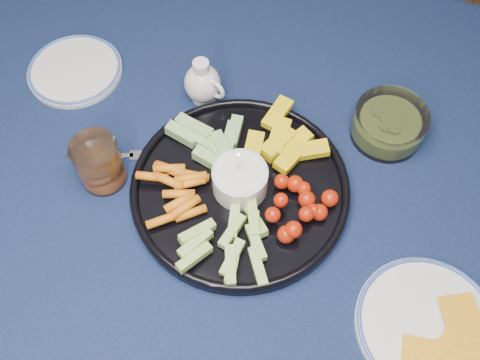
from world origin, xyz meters
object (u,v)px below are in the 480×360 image
at_px(crudite_platter, 239,185).
at_px(creamer_pitcher, 203,83).
at_px(side_plate_extra, 75,70).
at_px(pickle_bowl, 388,125).
at_px(dining_table, 249,170).
at_px(juice_tumbler, 100,165).
at_px(cheese_plate, 428,325).

bearing_deg(crudite_platter, creamer_pitcher, 131.06).
bearing_deg(creamer_pitcher, side_plate_extra, -170.76).
distance_m(creamer_pitcher, pickle_bowl, 0.35).
relative_size(dining_table, juice_tumbler, 17.71).
relative_size(cheese_plate, side_plate_extra, 1.17).
xyz_separation_m(creamer_pitcher, pickle_bowl, (0.34, 0.05, -0.01)).
bearing_deg(pickle_bowl, juice_tumbler, -146.55).
relative_size(dining_table, cheese_plate, 7.73).
bearing_deg(dining_table, juice_tumbler, -141.92).
bearing_deg(creamer_pitcher, pickle_bowl, 8.67).
bearing_deg(crudite_platter, side_plate_extra, 163.28).
distance_m(cheese_plate, juice_tumbler, 0.58).
distance_m(pickle_bowl, side_plate_extra, 0.61).
relative_size(crudite_platter, pickle_bowl, 2.86).
xyz_separation_m(cheese_plate, juice_tumbler, (-0.58, 0.04, 0.03)).
bearing_deg(juice_tumbler, creamer_pitcher, 69.84).
distance_m(creamer_pitcher, cheese_plate, 0.56).
distance_m(creamer_pitcher, juice_tumbler, 0.24).
bearing_deg(side_plate_extra, dining_table, -3.84).
bearing_deg(cheese_plate, pickle_bowl, 115.13).
relative_size(pickle_bowl, cheese_plate, 0.60).
relative_size(creamer_pitcher, pickle_bowl, 0.73).
bearing_deg(cheese_plate, crudite_platter, 163.20).
bearing_deg(cheese_plate, juice_tumbler, 176.07).
bearing_deg(pickle_bowl, crudite_platter, -132.84).
xyz_separation_m(cheese_plate, side_plate_extra, (-0.75, 0.23, -0.00)).
bearing_deg(dining_table, creamer_pitcher, 150.83).
xyz_separation_m(dining_table, side_plate_extra, (-0.38, 0.03, 0.10)).
bearing_deg(creamer_pitcher, dining_table, -29.17).
relative_size(dining_table, crudite_platter, 4.48).
height_order(pickle_bowl, juice_tumbler, juice_tumbler).
relative_size(dining_table, side_plate_extra, 9.04).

